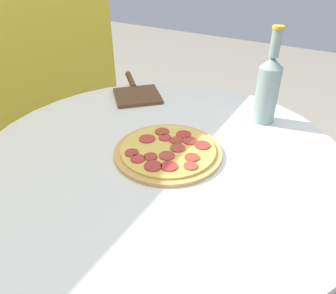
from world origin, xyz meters
name	(u,v)px	position (x,y,z in m)	size (l,w,h in m)	color
table	(162,208)	(0.00, 0.00, 0.57)	(0.97, 0.97, 0.76)	silver
pizza	(168,151)	(0.01, -0.02, 0.77)	(0.28, 0.28, 0.02)	tan
beer_bottle	(268,87)	(0.31, -0.18, 0.87)	(0.07, 0.07, 0.28)	gray
pizza_paddle	(136,92)	(0.28, 0.27, 0.77)	(0.28, 0.27, 0.02)	brown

